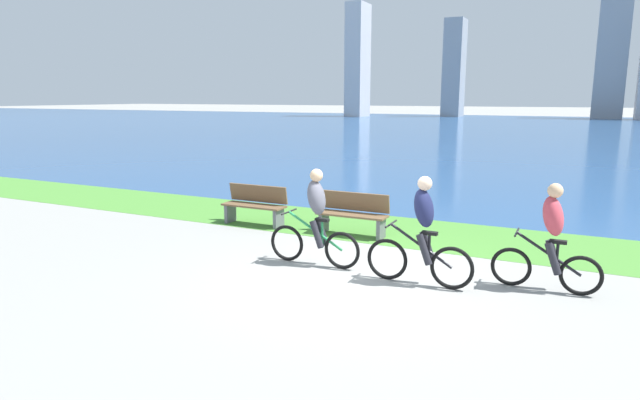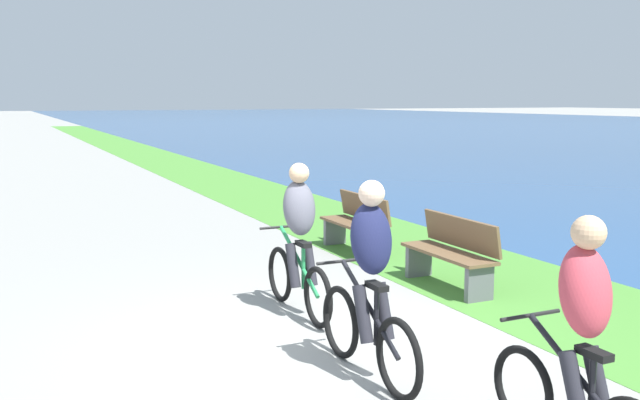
{
  "view_description": "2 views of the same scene",
  "coord_description": "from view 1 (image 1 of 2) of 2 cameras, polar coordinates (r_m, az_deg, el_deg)",
  "views": [
    {
      "loc": [
        3.1,
        -7.79,
        2.89
      ],
      "look_at": [
        -1.2,
        1.04,
        0.99
      ],
      "focal_mm": 30.13,
      "sensor_mm": 36.0,
      "label": 1
    },
    {
      "loc": [
        6.03,
        -2.72,
        2.37
      ],
      "look_at": [
        -1.29,
        0.69,
        1.2
      ],
      "focal_mm": 39.38,
      "sensor_mm": 36.0,
      "label": 2
    }
  ],
  "objects": [
    {
      "name": "cyclist_distant_rear",
      "position": [
        8.68,
        23.28,
        -3.69
      ],
      "size": [
        1.58,
        0.52,
        1.65
      ],
      "color": "black",
      "rests_on": "ground"
    },
    {
      "name": "bench_near_path",
      "position": [
        11.31,
        3.51,
        -1.52
      ],
      "size": [
        1.5,
        0.47,
        0.9
      ],
      "color": "brown",
      "rests_on": "ground"
    },
    {
      "name": "bench_far_along_path",
      "position": [
        12.31,
        -6.91,
        -0.55
      ],
      "size": [
        1.5,
        0.47,
        0.9
      ],
      "color": "brown",
      "rests_on": "ground"
    },
    {
      "name": "grass_strip_bayside",
      "position": [
        11.79,
        9.92,
        -3.37
      ],
      "size": [
        120.0,
        2.6,
        0.01
      ],
      "primitive_type": "cube",
      "color": "#478433",
      "rests_on": "ground"
    },
    {
      "name": "cyclist_trailing",
      "position": [
        8.39,
        10.79,
        -3.36
      ],
      "size": [
        1.7,
        0.52,
        1.71
      ],
      "color": "black",
      "rests_on": "ground"
    },
    {
      "name": "ground_plane",
      "position": [
        8.86,
        4.05,
        -8.09
      ],
      "size": [
        300.0,
        300.0,
        0.0
      ],
      "primitive_type": "plane",
      "color": "gray"
    },
    {
      "name": "city_skyline_far_shore",
      "position": [
        79.42,
        30.59,
        13.81
      ],
      "size": [
        55.34,
        11.6,
        26.37
      ],
      "color": "#B7B7BC",
      "rests_on": "ground"
    },
    {
      "name": "cyclist_lead",
      "position": [
        9.2,
        -0.46,
        -1.92
      ],
      "size": [
        1.72,
        0.52,
        1.69
      ],
      "color": "black",
      "rests_on": "ground"
    },
    {
      "name": "bay_water_surface",
      "position": [
        49.24,
        22.45,
        6.79
      ],
      "size": [
        300.0,
        73.51,
        0.0
      ],
      "primitive_type": "cube",
      "color": "navy",
      "rests_on": "ground"
    }
  ]
}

